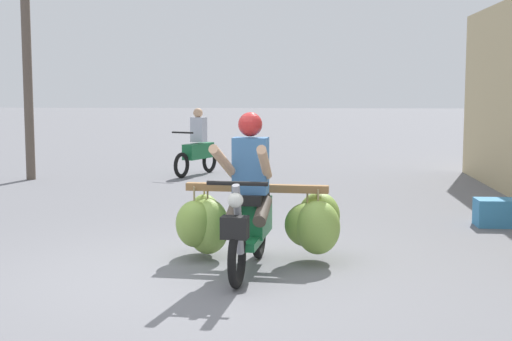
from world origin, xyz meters
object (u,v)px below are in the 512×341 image
object	(u,v)px
motorbike_distant_ahead_left	(198,148)
produce_crate	(497,213)
motorbike_main_loaded	(257,217)
utility_pole	(25,15)

from	to	relation	value
motorbike_distant_ahead_left	produce_crate	distance (m)	7.25
motorbike_main_loaded	utility_pole	world-z (taller)	utility_pole
motorbike_main_loaded	motorbike_distant_ahead_left	size ratio (longest dim) A/B	1.24
motorbike_distant_ahead_left	produce_crate	xyz separation A→B (m)	(4.80, -5.42, -0.39)
motorbike_main_loaded	motorbike_distant_ahead_left	bearing A→B (deg)	103.09
motorbike_main_loaded	motorbike_distant_ahead_left	world-z (taller)	motorbike_main_loaded
motorbike_main_loaded	utility_pole	xyz separation A→B (m)	(-4.99, 6.65, 2.76)
motorbike_distant_ahead_left	utility_pole	bearing A→B (deg)	-162.32
produce_crate	motorbike_distant_ahead_left	bearing A→B (deg)	131.56
motorbike_main_loaded	produce_crate	bearing A→B (deg)	36.73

